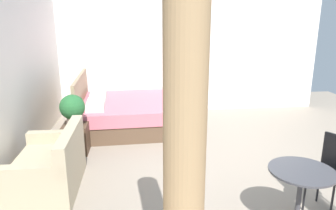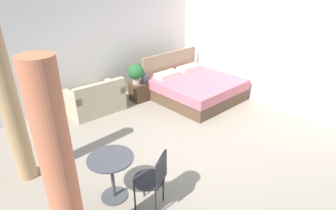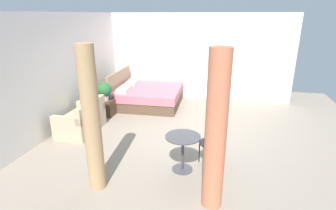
{
  "view_description": "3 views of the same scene",
  "coord_description": "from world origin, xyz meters",
  "px_view_note": "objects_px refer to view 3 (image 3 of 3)",
  "views": [
    {
      "loc": [
        -4.41,
        1.27,
        2.12
      ],
      "look_at": [
        -0.09,
        0.83,
        0.93
      ],
      "focal_mm": 33.39,
      "sensor_mm": 36.0,
      "label": 1
    },
    {
      "loc": [
        -3.15,
        -3.17,
        2.94
      ],
      "look_at": [
        -0.06,
        0.47,
        0.68
      ],
      "focal_mm": 29.1,
      "sensor_mm": 36.0,
      "label": 2
    },
    {
      "loc": [
        -6.0,
        -1.03,
        2.78
      ],
      "look_at": [
        -0.31,
        0.29,
        0.75
      ],
      "focal_mm": 28.01,
      "sensor_mm": 36.0,
      "label": 3
    }
  ],
  "objects_px": {
    "nightstand": "(107,107)",
    "cafe_chair_near_window": "(215,139)",
    "potted_plant": "(104,90)",
    "vase": "(110,94)",
    "couch": "(82,121)",
    "bed": "(147,96)",
    "balcony_table": "(183,147)"
  },
  "relations": [
    {
      "from": "couch",
      "to": "cafe_chair_near_window",
      "type": "relative_size",
      "value": 1.4
    },
    {
      "from": "nightstand",
      "to": "vase",
      "type": "relative_size",
      "value": 2.07
    },
    {
      "from": "nightstand",
      "to": "vase",
      "type": "xyz_separation_m",
      "value": [
        0.12,
        -0.04,
        0.35
      ]
    },
    {
      "from": "bed",
      "to": "potted_plant",
      "type": "distance_m",
      "value": 1.58
    },
    {
      "from": "couch",
      "to": "balcony_table",
      "type": "relative_size",
      "value": 1.78
    },
    {
      "from": "nightstand",
      "to": "potted_plant",
      "type": "height_order",
      "value": "potted_plant"
    },
    {
      "from": "vase",
      "to": "couch",
      "type": "bearing_deg",
      "value": 173.47
    },
    {
      "from": "nightstand",
      "to": "couch",
      "type": "bearing_deg",
      "value": 174.66
    },
    {
      "from": "bed",
      "to": "potted_plant",
      "type": "bearing_deg",
      "value": 146.13
    },
    {
      "from": "nightstand",
      "to": "potted_plant",
      "type": "distance_m",
      "value": 0.55
    },
    {
      "from": "couch",
      "to": "nightstand",
      "type": "relative_size",
      "value": 2.6
    },
    {
      "from": "potted_plant",
      "to": "cafe_chair_near_window",
      "type": "xyz_separation_m",
      "value": [
        -1.87,
        -3.16,
        -0.24
      ]
    },
    {
      "from": "couch",
      "to": "balcony_table",
      "type": "distance_m",
      "value": 2.95
    },
    {
      "from": "couch",
      "to": "potted_plant",
      "type": "xyz_separation_m",
      "value": [
        1.09,
        -0.11,
        0.49
      ]
    },
    {
      "from": "bed",
      "to": "potted_plant",
      "type": "height_order",
      "value": "bed"
    },
    {
      "from": "balcony_table",
      "to": "vase",
      "type": "bearing_deg",
      "value": 46.72
    },
    {
      "from": "vase",
      "to": "cafe_chair_near_window",
      "type": "bearing_deg",
      "value": -123.74
    },
    {
      "from": "nightstand",
      "to": "potted_plant",
      "type": "bearing_deg",
      "value": 180.0
    },
    {
      "from": "nightstand",
      "to": "cafe_chair_near_window",
      "type": "distance_m",
      "value": 3.74
    },
    {
      "from": "cafe_chair_near_window",
      "to": "balcony_table",
      "type": "bearing_deg",
      "value": 121.12
    },
    {
      "from": "potted_plant",
      "to": "bed",
      "type": "bearing_deg",
      "value": -33.87
    },
    {
      "from": "potted_plant",
      "to": "vase",
      "type": "height_order",
      "value": "potted_plant"
    },
    {
      "from": "potted_plant",
      "to": "couch",
      "type": "bearing_deg",
      "value": 174.17
    },
    {
      "from": "nightstand",
      "to": "balcony_table",
      "type": "distance_m",
      "value": 3.49
    },
    {
      "from": "bed",
      "to": "cafe_chair_near_window",
      "type": "xyz_separation_m",
      "value": [
        -3.11,
        -2.33,
        0.24
      ]
    },
    {
      "from": "bed",
      "to": "vase",
      "type": "relative_size",
      "value": 9.05
    },
    {
      "from": "couch",
      "to": "potted_plant",
      "type": "distance_m",
      "value": 1.2
    },
    {
      "from": "nightstand",
      "to": "vase",
      "type": "distance_m",
      "value": 0.37
    },
    {
      "from": "bed",
      "to": "nightstand",
      "type": "xyz_separation_m",
      "value": [
        -1.15,
        0.84,
        -0.06
      ]
    },
    {
      "from": "couch",
      "to": "vase",
      "type": "bearing_deg",
      "value": -6.53
    },
    {
      "from": "couch",
      "to": "potted_plant",
      "type": "height_order",
      "value": "potted_plant"
    },
    {
      "from": "vase",
      "to": "cafe_chair_near_window",
      "type": "height_order",
      "value": "cafe_chair_near_window"
    }
  ]
}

